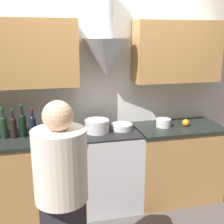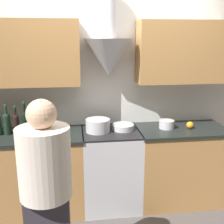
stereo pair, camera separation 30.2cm
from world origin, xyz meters
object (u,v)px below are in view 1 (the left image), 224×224
wine_bottle_7 (23,124)px  wine_bottle_8 (33,125)px  wine_bottle_5 (3,126)px  stock_pot (97,126)px  saucepan (163,123)px  stove_range (110,168)px  orange_fruit (186,123)px  mixing_bowl (122,127)px  wine_bottle_6 (13,126)px  person_foreground_left (62,199)px

wine_bottle_7 → wine_bottle_8: size_ratio=1.18×
wine_bottle_5 → stock_pot: wine_bottle_5 is taller
stock_pot → saucepan: bearing=0.8°
stove_range → wine_bottle_7: wine_bottle_7 is taller
orange_fruit → stock_pot: bearing=178.1°
mixing_bowl → orange_fruit: (0.78, -0.06, 0.01)m
stove_range → orange_fruit: bearing=-1.8°
wine_bottle_6 → wine_bottle_7: size_ratio=0.89×
stove_range → saucepan: size_ratio=5.28×
orange_fruit → saucepan: saucepan is taller
stock_pot → mixing_bowl: stock_pot is taller
orange_fruit → saucepan: (-0.27, 0.05, 0.01)m
orange_fruit → wine_bottle_7: bearing=178.0°
wine_bottle_6 → wine_bottle_7: wine_bottle_7 is taller
wine_bottle_8 → saucepan: bearing=-0.9°
wine_bottle_6 → wine_bottle_8: size_ratio=1.04×
wine_bottle_5 → wine_bottle_6: (0.10, -0.02, -0.01)m
stove_range → wine_bottle_8: size_ratio=3.05×
stock_pot → orange_fruit: 1.08m
wine_bottle_7 → person_foreground_left: bearing=-74.9°
wine_bottle_7 → orange_fruit: (1.87, -0.07, -0.10)m
stove_range → wine_bottle_8: wine_bottle_8 is taller
person_foreground_left → wine_bottle_5: bearing=113.4°
wine_bottle_8 → stove_range: bearing=-2.8°
person_foreground_left → stove_range: bearing=61.7°
wine_bottle_7 → person_foreground_left: (0.32, -1.19, -0.22)m
wine_bottle_5 → orange_fruit: (2.06, -0.07, -0.09)m
stock_pot → orange_fruit: bearing=-1.9°
stock_pot → mixing_bowl: 0.30m
wine_bottle_8 → mixing_bowl: 0.99m
wine_bottle_5 → wine_bottle_7: wine_bottle_7 is taller
stove_range → mixing_bowl: size_ratio=3.73×
wine_bottle_7 → stock_pot: 0.80m
wine_bottle_6 → wine_bottle_8: wine_bottle_6 is taller
wine_bottle_6 → saucepan: size_ratio=1.81×
wine_bottle_7 → mixing_bowl: wine_bottle_7 is taller
wine_bottle_7 → saucepan: 1.60m
wine_bottle_6 → stock_pot: wine_bottle_6 is taller
wine_bottle_5 → wine_bottle_6: bearing=-8.8°
mixing_bowl → orange_fruit: size_ratio=3.01×
stove_range → wine_bottle_6: size_ratio=2.92×
wine_bottle_7 → stock_pot: size_ratio=1.32×
stove_range → wine_bottle_5: bearing=177.9°
stove_range → person_foreground_left: (-0.62, -1.15, 0.38)m
wine_bottle_6 → orange_fruit: 1.97m
orange_fruit → person_foreground_left: person_foreground_left is taller
wine_bottle_6 → person_foreground_left: bearing=-70.5°
stove_range → saucepan: bearing=1.5°
wine_bottle_5 → mixing_bowl: wine_bottle_5 is taller
orange_fruit → wine_bottle_6: bearing=178.4°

